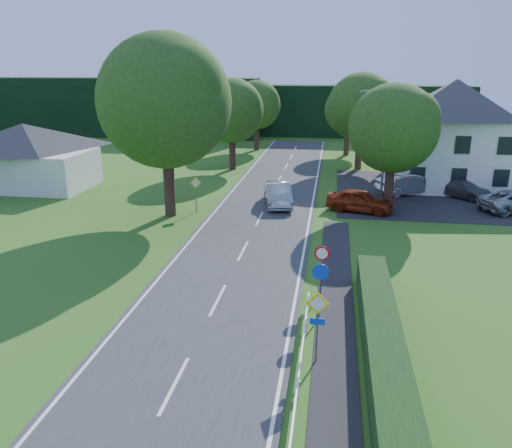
% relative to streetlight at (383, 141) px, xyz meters
% --- Properties ---
extents(road, '(7.00, 80.00, 0.04)m').
position_rel_streetlight_xyz_m(road, '(-8.06, -10.00, -4.44)').
color(road, '#353537').
rests_on(road, ground).
extents(parking_pad, '(14.00, 16.00, 0.04)m').
position_rel_streetlight_xyz_m(parking_pad, '(3.94, 3.00, -4.44)').
color(parking_pad, black).
rests_on(parking_pad, ground).
extents(line_edge_left, '(0.12, 80.00, 0.01)m').
position_rel_streetlight_xyz_m(line_edge_left, '(-11.31, -10.00, -4.42)').
color(line_edge_left, white).
rests_on(line_edge_left, road).
extents(line_edge_right, '(0.12, 80.00, 0.01)m').
position_rel_streetlight_xyz_m(line_edge_right, '(-4.81, -10.00, -4.42)').
color(line_edge_right, white).
rests_on(line_edge_right, road).
extents(line_centre, '(0.12, 80.00, 0.01)m').
position_rel_streetlight_xyz_m(line_centre, '(-8.06, -10.00, -4.42)').
color(line_centre, white).
rests_on(line_centre, road).
extents(tree_main, '(9.40, 9.40, 11.64)m').
position_rel_streetlight_xyz_m(tree_main, '(-14.06, -6.00, 1.36)').
color(tree_main, '#234715').
rests_on(tree_main, ground).
extents(tree_left_far, '(7.00, 7.00, 8.58)m').
position_rel_streetlight_xyz_m(tree_left_far, '(-13.06, 10.00, -0.17)').
color(tree_left_far, '#234715').
rests_on(tree_left_far, ground).
extents(tree_right_far, '(7.40, 7.40, 9.09)m').
position_rel_streetlight_xyz_m(tree_right_far, '(-1.06, 12.00, 0.08)').
color(tree_right_far, '#234715').
rests_on(tree_right_far, ground).
extents(tree_left_back, '(6.60, 6.60, 8.07)m').
position_rel_streetlight_xyz_m(tree_left_back, '(-12.56, 22.00, -0.43)').
color(tree_left_back, '#234715').
rests_on(tree_left_back, ground).
extents(tree_right_back, '(6.20, 6.20, 7.56)m').
position_rel_streetlight_xyz_m(tree_right_back, '(-2.06, 20.00, -0.68)').
color(tree_right_back, '#234715').
rests_on(tree_right_back, ground).
extents(tree_right_mid, '(7.00, 7.00, 8.58)m').
position_rel_streetlight_xyz_m(tree_right_mid, '(0.44, -2.00, -0.17)').
color(tree_right_mid, '#234715').
rests_on(tree_right_mid, ground).
extents(treeline_left, '(44.00, 6.00, 8.00)m').
position_rel_streetlight_xyz_m(treeline_left, '(-36.06, 32.00, -0.46)').
color(treeline_left, black).
rests_on(treeline_left, ground).
extents(treeline_right, '(30.00, 5.00, 7.00)m').
position_rel_streetlight_xyz_m(treeline_right, '(-0.06, 36.00, -0.96)').
color(treeline_right, black).
rests_on(treeline_right, ground).
extents(bungalow_left, '(11.00, 6.50, 5.20)m').
position_rel_streetlight_xyz_m(bungalow_left, '(-28.06, 0.00, -1.75)').
color(bungalow_left, silver).
rests_on(bungalow_left, ground).
extents(house_white, '(10.60, 8.40, 8.60)m').
position_rel_streetlight_xyz_m(house_white, '(5.94, 6.00, -0.06)').
color(house_white, silver).
rests_on(house_white, ground).
extents(streetlight, '(2.03, 0.18, 8.00)m').
position_rel_streetlight_xyz_m(streetlight, '(0.00, 0.00, 0.00)').
color(streetlight, slate).
rests_on(streetlight, ground).
extents(sign_priority_right, '(0.78, 0.09, 2.59)m').
position_rel_streetlight_xyz_m(sign_priority_right, '(-3.76, -22.02, -2.67)').
color(sign_priority_right, slate).
rests_on(sign_priority_right, ground).
extents(sign_roundabout, '(0.64, 0.08, 2.37)m').
position_rel_streetlight_xyz_m(sign_roundabout, '(-3.76, -19.02, -2.79)').
color(sign_roundabout, slate).
rests_on(sign_roundabout, ground).
extents(sign_speed_limit, '(0.64, 0.11, 2.37)m').
position_rel_streetlight_xyz_m(sign_speed_limit, '(-3.76, -17.03, -2.70)').
color(sign_speed_limit, slate).
rests_on(sign_speed_limit, ground).
extents(sign_priority_left, '(0.78, 0.09, 2.44)m').
position_rel_streetlight_xyz_m(sign_priority_left, '(-12.56, -5.02, -2.75)').
color(sign_priority_left, slate).
rests_on(sign_priority_left, ground).
extents(moving_car, '(2.52, 5.10, 1.61)m').
position_rel_streetlight_xyz_m(moving_car, '(-7.19, -2.45, -3.62)').
color(moving_car, '#B4B5B9').
rests_on(moving_car, road).
extents(motorcycle, '(0.88, 1.74, 0.87)m').
position_rel_streetlight_xyz_m(motorcycle, '(-8.30, 0.02, -3.99)').
color(motorcycle, black).
rests_on(motorcycle, road).
extents(parked_car_red, '(4.84, 2.99, 1.54)m').
position_rel_streetlight_xyz_m(parked_car_red, '(-1.53, -3.22, -3.66)').
color(parked_car_red, maroon).
rests_on(parked_car_red, parking_pad).
extents(parked_car_silver_a, '(5.40, 3.91, 1.70)m').
position_rel_streetlight_xyz_m(parked_car_silver_a, '(2.44, 2.40, -3.58)').
color(parked_car_silver_a, silver).
rests_on(parked_car_silver_a, parking_pad).
extents(parked_car_grey, '(4.65, 4.63, 1.35)m').
position_rel_streetlight_xyz_m(parked_car_grey, '(6.26, 2.00, -3.75)').
color(parked_car_grey, '#515156').
rests_on(parked_car_grey, parking_pad).
extents(parasol, '(2.57, 2.61, 2.12)m').
position_rel_streetlight_xyz_m(parasol, '(1.12, -0.42, -3.36)').
color(parasol, red).
rests_on(parasol, parking_pad).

